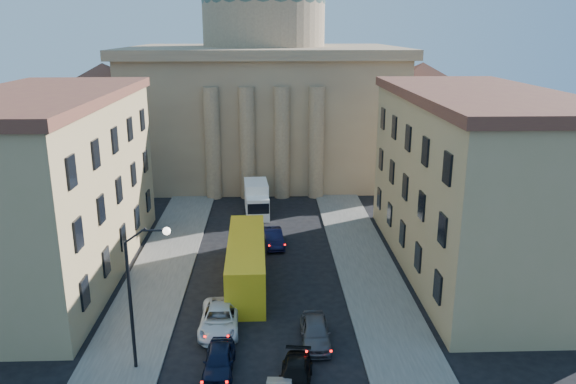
# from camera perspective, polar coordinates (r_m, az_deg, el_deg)

# --- Properties ---
(sidewalk_left) EXTENTS (5.00, 60.00, 0.15)m
(sidewalk_left) POSITION_cam_1_polar(r_m,az_deg,el_deg) (44.47, -13.62, -9.79)
(sidewalk_left) COLOR #56534F
(sidewalk_left) RESTS_ON ground
(sidewalk_right) EXTENTS (5.00, 60.00, 0.15)m
(sidewalk_right) POSITION_cam_1_polar(r_m,az_deg,el_deg) (44.32, 8.78, -9.60)
(sidewalk_right) COLOR #56534F
(sidewalk_right) RESTS_ON ground
(church) EXTENTS (68.02, 28.76, 36.60)m
(church) POSITION_cam_1_polar(r_m,az_deg,el_deg) (76.94, -2.40, 10.74)
(church) COLOR #846A51
(church) RESTS_ON ground
(building_left) EXTENTS (11.60, 26.60, 14.70)m
(building_left) POSITION_cam_1_polar(r_m,az_deg,el_deg) (47.99, -23.27, 0.63)
(building_left) COLOR tan
(building_left) RESTS_ON ground
(building_right) EXTENTS (11.60, 26.60, 14.70)m
(building_right) POSITION_cam_1_polar(r_m,az_deg,el_deg) (47.69, 18.36, 1.04)
(building_right) COLOR tan
(building_right) RESTS_ON ground
(street_lamp) EXTENTS (2.62, 0.44, 8.83)m
(street_lamp) POSITION_cam_1_polar(r_m,az_deg,el_deg) (33.13, -14.93, -9.28)
(street_lamp) COLOR black
(street_lamp) RESTS_ON ground
(car_left_near) EXTENTS (1.79, 4.31, 1.46)m
(car_left_near) POSITION_cam_1_polar(r_m,az_deg,el_deg) (34.30, -7.01, -16.58)
(car_left_near) COLOR black
(car_left_near) RESTS_ON ground
(car_left_mid) EXTENTS (2.63, 5.58, 1.54)m
(car_left_mid) POSITION_cam_1_polar(r_m,az_deg,el_deg) (38.35, -6.97, -12.70)
(car_left_mid) COLOR white
(car_left_mid) RESTS_ON ground
(car_right_mid) EXTENTS (2.33, 4.57, 1.27)m
(car_right_mid) POSITION_cam_1_polar(r_m,az_deg,el_deg) (32.95, 0.78, -18.18)
(car_right_mid) COLOR black
(car_right_mid) RESTS_ON ground
(car_right_far) EXTENTS (1.89, 4.61, 1.57)m
(car_right_far) POSITION_cam_1_polar(r_m,az_deg,el_deg) (36.68, 2.79, -14.02)
(car_right_far) COLOR #4A494E
(car_right_far) RESTS_ON ground
(car_right_distant) EXTENTS (2.12, 4.73, 1.51)m
(car_right_distant) POSITION_cam_1_polar(r_m,az_deg,el_deg) (51.81, -1.51, -4.68)
(car_right_distant) COLOR black
(car_right_distant) RESTS_ON ground
(city_bus) EXTENTS (3.12, 12.48, 3.50)m
(city_bus) POSITION_cam_1_polar(r_m,az_deg,el_deg) (44.20, -4.24, -6.94)
(city_bus) COLOR yellow
(city_bus) RESTS_ON ground
(box_truck) EXTENTS (2.82, 6.24, 3.34)m
(box_truck) POSITION_cam_1_polar(r_m,az_deg,el_deg) (60.45, -3.20, -0.77)
(box_truck) COLOR white
(box_truck) RESTS_ON ground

